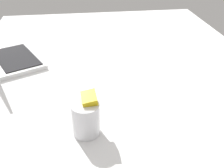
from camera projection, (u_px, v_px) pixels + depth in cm
name	position (u px, v px, depth cm)	size (l,w,h in cm)	color
bed_mattress	(116.00, 81.00, 137.92)	(180.00, 140.00, 18.00)	white
laptop	(5.00, 55.00, 132.69)	(39.70, 35.00, 23.00)	silver
snack_cup	(86.00, 117.00, 88.16)	(9.67, 9.00, 14.11)	silver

